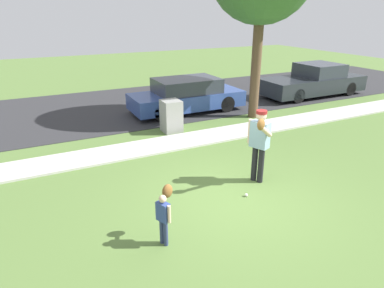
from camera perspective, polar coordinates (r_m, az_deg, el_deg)
The scene contains 9 objects.
ground_plane at distance 10.38m, azimuth -3.30°, elevation -0.17°, with size 48.00×48.00×0.00m, color #567538.
sidewalk_strip at distance 10.45m, azimuth -3.52°, elevation 0.16°, with size 36.00×1.20×0.06m, color beige.
road_surface at distance 14.98m, azimuth -11.11°, elevation 6.36°, with size 36.00×6.80×0.02m, color #2D2D30.
person_adult at distance 7.91m, azimuth 11.26°, elevation 0.85°, with size 0.65×0.82×1.76m.
person_child at distance 5.95m, azimuth -4.63°, elevation -10.79°, with size 0.42×0.51×1.02m.
baseball at distance 7.67m, azimuth 9.10°, elevation -8.47°, with size 0.07×0.07×0.07m, color white.
utility_cabinet at distance 11.41m, azimuth -3.51°, elevation 4.71°, with size 0.61×0.64×1.07m, color gray.
parked_wagon_blue at distance 13.69m, azimuth -0.90°, elevation 8.16°, with size 4.50×1.80×1.33m.
parked_pickup_dark at distance 17.42m, azimuth 19.69°, elevation 9.88°, with size 5.20×1.95×1.48m.
Camera 1 is at (-3.75, -5.38, 3.84)m, focal length 31.73 mm.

